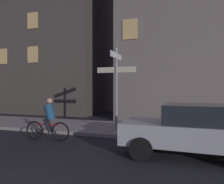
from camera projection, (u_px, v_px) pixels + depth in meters
name	position (u px, v px, depth m)	size (l,w,h in m)	color
sidewalk_kerb	(117.00, 129.00, 10.41)	(40.00, 3.43, 0.14)	gray
signpost	(116.00, 81.00, 9.49)	(1.77, 1.50, 3.61)	gray
car_near_left	(193.00, 130.00, 6.27)	(4.11, 1.99, 1.51)	#B7B7BC
cyclist	(48.00, 121.00, 8.27)	(1.82, 0.35, 1.61)	black
building_left_block	(49.00, 14.00, 20.66)	(11.58, 8.30, 18.22)	#4C443D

